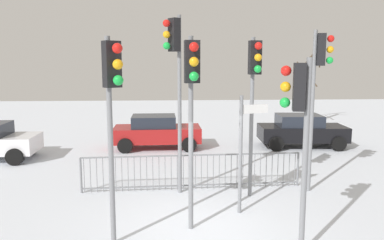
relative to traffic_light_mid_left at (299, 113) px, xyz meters
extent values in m
plane|color=silver|center=(-1.79, 1.30, -2.85)|extent=(60.00, 60.00, 0.00)
cylinder|color=slate|center=(0.15, -0.04, -0.91)|extent=(0.11, 0.11, 3.89)
cube|color=black|center=(-0.01, 0.00, 0.49)|extent=(0.29, 0.36, 0.90)
sphere|color=red|center=(-0.25, 0.07, 0.79)|extent=(0.20, 0.20, 0.20)
sphere|color=orange|center=(-0.25, 0.07, 0.49)|extent=(0.20, 0.20, 0.20)
sphere|color=green|center=(-0.25, 0.07, 0.19)|extent=(0.20, 0.20, 0.20)
cylinder|color=slate|center=(-2.17, 3.77, -0.31)|extent=(0.11, 0.11, 5.09)
cube|color=black|center=(-2.31, 3.68, 1.69)|extent=(0.36, 0.39, 0.90)
sphere|color=red|center=(-2.52, 3.54, 1.99)|extent=(0.20, 0.20, 0.20)
sphere|color=orange|center=(-2.52, 3.54, 1.69)|extent=(0.20, 0.20, 0.20)
sphere|color=green|center=(-2.52, 3.54, 1.39)|extent=(0.20, 0.20, 0.20)
cylinder|color=slate|center=(-3.66, 0.66, -0.70)|extent=(0.11, 0.11, 4.31)
cube|color=black|center=(-3.56, 0.53, 0.91)|extent=(0.39, 0.36, 0.90)
sphere|color=red|center=(-3.42, 0.32, 1.21)|extent=(0.20, 0.20, 0.20)
sphere|color=orange|center=(-3.42, 0.32, 0.91)|extent=(0.20, 0.20, 0.20)
sphere|color=green|center=(-3.42, 0.32, 0.61)|extent=(0.20, 0.20, 0.20)
cylinder|color=slate|center=(-1.98, 1.29, -0.67)|extent=(0.11, 0.11, 4.36)
cube|color=black|center=(-1.97, 1.13, 0.96)|extent=(0.34, 0.25, 0.90)
sphere|color=red|center=(-1.94, 0.88, 1.26)|extent=(0.20, 0.20, 0.20)
sphere|color=orange|center=(-1.94, 0.88, 0.96)|extent=(0.20, 0.20, 0.20)
sphere|color=green|center=(-1.94, 0.88, 0.66)|extent=(0.20, 0.20, 0.20)
cylinder|color=slate|center=(1.66, 3.71, -0.50)|extent=(0.11, 0.11, 4.70)
cube|color=black|center=(1.82, 3.67, 1.30)|extent=(0.29, 0.36, 0.90)
sphere|color=red|center=(2.06, 3.62, 1.60)|extent=(0.20, 0.20, 0.20)
sphere|color=orange|center=(2.06, 3.62, 1.30)|extent=(0.20, 0.20, 0.20)
sphere|color=green|center=(2.06, 3.62, 1.00)|extent=(0.20, 0.20, 0.20)
cylinder|color=slate|center=(-0.18, 3.38, -0.62)|extent=(0.11, 0.11, 4.47)
cube|color=black|center=(-0.16, 3.22, 1.07)|extent=(0.34, 0.26, 0.90)
sphere|color=red|center=(-0.13, 2.97, 1.37)|extent=(0.20, 0.20, 0.20)
sphere|color=orange|center=(-0.13, 2.97, 1.07)|extent=(0.20, 0.20, 0.20)
sphere|color=green|center=(-0.13, 2.97, 0.77)|extent=(0.20, 0.20, 0.20)
cylinder|color=slate|center=(-0.70, 2.15, -1.35)|extent=(0.09, 0.09, 3.00)
cube|color=white|center=(-0.32, 2.27, -0.20)|extent=(0.68, 0.24, 0.22)
cube|color=slate|center=(-1.79, 4.03, -1.80)|extent=(6.54, 0.33, 0.04)
cube|color=slate|center=(-1.79, 4.03, -2.73)|extent=(6.54, 0.33, 0.04)
cylinder|color=slate|center=(-4.97, 3.89, -2.33)|extent=(0.02, 0.02, 1.05)
cylinder|color=slate|center=(-4.79, 3.90, -2.33)|extent=(0.02, 0.02, 1.05)
cylinder|color=slate|center=(-4.61, 3.91, -2.33)|extent=(0.02, 0.02, 1.05)
cylinder|color=slate|center=(-4.43, 3.92, -2.33)|extent=(0.02, 0.02, 1.05)
cylinder|color=slate|center=(-4.25, 3.92, -2.33)|extent=(0.02, 0.02, 1.05)
cylinder|color=slate|center=(-4.06, 3.93, -2.33)|extent=(0.02, 0.02, 1.05)
cylinder|color=slate|center=(-3.88, 3.94, -2.33)|extent=(0.02, 0.02, 1.05)
cylinder|color=slate|center=(-3.70, 3.95, -2.33)|extent=(0.02, 0.02, 1.05)
cylinder|color=slate|center=(-3.52, 3.96, -2.33)|extent=(0.02, 0.02, 1.05)
cylinder|color=slate|center=(-3.34, 3.96, -2.33)|extent=(0.02, 0.02, 1.05)
cylinder|color=slate|center=(-3.16, 3.97, -2.33)|extent=(0.02, 0.02, 1.05)
cylinder|color=slate|center=(-2.97, 3.98, -2.33)|extent=(0.02, 0.02, 1.05)
cylinder|color=slate|center=(-2.79, 3.99, -2.33)|extent=(0.02, 0.02, 1.05)
cylinder|color=slate|center=(-2.61, 4.00, -2.33)|extent=(0.02, 0.02, 1.05)
cylinder|color=slate|center=(-2.43, 4.00, -2.33)|extent=(0.02, 0.02, 1.05)
cylinder|color=slate|center=(-2.25, 4.01, -2.33)|extent=(0.02, 0.02, 1.05)
cylinder|color=slate|center=(-2.07, 4.02, -2.33)|extent=(0.02, 0.02, 1.05)
cylinder|color=slate|center=(-1.88, 4.03, -2.33)|extent=(0.02, 0.02, 1.05)
cylinder|color=slate|center=(-1.70, 4.04, -2.33)|extent=(0.02, 0.02, 1.05)
cylinder|color=slate|center=(-1.52, 4.04, -2.33)|extent=(0.02, 0.02, 1.05)
cylinder|color=slate|center=(-1.34, 4.05, -2.33)|extent=(0.02, 0.02, 1.05)
cylinder|color=slate|center=(-1.16, 4.06, -2.33)|extent=(0.02, 0.02, 1.05)
cylinder|color=slate|center=(-0.98, 4.07, -2.33)|extent=(0.02, 0.02, 1.05)
cylinder|color=slate|center=(-0.79, 4.08, -2.33)|extent=(0.02, 0.02, 1.05)
cylinder|color=slate|center=(-0.61, 4.08, -2.33)|extent=(0.02, 0.02, 1.05)
cylinder|color=slate|center=(-0.43, 4.09, -2.33)|extent=(0.02, 0.02, 1.05)
cylinder|color=slate|center=(-0.25, 4.10, -2.33)|extent=(0.02, 0.02, 1.05)
cylinder|color=slate|center=(-0.07, 4.11, -2.33)|extent=(0.02, 0.02, 1.05)
cylinder|color=slate|center=(0.12, 4.12, -2.33)|extent=(0.02, 0.02, 1.05)
cylinder|color=slate|center=(0.30, 4.12, -2.33)|extent=(0.02, 0.02, 1.05)
cylinder|color=slate|center=(0.48, 4.13, -2.33)|extent=(0.02, 0.02, 1.05)
cylinder|color=slate|center=(0.66, 4.14, -2.33)|extent=(0.02, 0.02, 1.05)
cylinder|color=slate|center=(0.84, 4.15, -2.33)|extent=(0.02, 0.02, 1.05)
cylinder|color=slate|center=(1.02, 4.16, -2.33)|extent=(0.02, 0.02, 1.05)
cylinder|color=slate|center=(1.21, 4.16, -2.33)|extent=(0.02, 0.02, 1.05)
cylinder|color=slate|center=(1.39, 4.17, -2.33)|extent=(0.02, 0.02, 1.05)
cylinder|color=slate|center=(-5.06, 3.89, -2.33)|extent=(0.06, 0.06, 1.05)
cylinder|color=slate|center=(1.48, 4.18, -2.33)|extent=(0.06, 0.06, 1.05)
cylinder|color=black|center=(-8.26, 8.81, -2.53)|extent=(0.64, 0.23, 0.64)
cylinder|color=black|center=(-8.23, 7.11, -2.53)|extent=(0.64, 0.23, 0.64)
cube|color=maroon|center=(-3.03, 9.70, -2.21)|extent=(3.84, 1.79, 0.65)
cube|color=#1E232D|center=(-3.18, 9.69, -1.66)|extent=(1.94, 1.55, 0.55)
cylinder|color=black|center=(-1.71, 10.58, -2.53)|extent=(0.65, 0.24, 0.64)
cylinder|color=black|center=(-1.66, 8.88, -2.53)|extent=(0.65, 0.24, 0.64)
cylinder|color=black|center=(-4.40, 10.51, -2.53)|extent=(0.65, 0.24, 0.64)
cylinder|color=black|center=(-4.36, 8.82, -2.53)|extent=(0.65, 0.24, 0.64)
cube|color=black|center=(3.48, 9.60, -2.21)|extent=(3.88, 1.88, 0.65)
cube|color=#1E232D|center=(3.33, 9.61, -1.66)|extent=(1.97, 1.59, 0.55)
cylinder|color=black|center=(4.87, 10.38, -2.53)|extent=(0.65, 0.25, 0.64)
cylinder|color=black|center=(4.79, 8.69, -2.53)|extent=(0.65, 0.25, 0.64)
cylinder|color=black|center=(2.17, 10.51, -2.53)|extent=(0.65, 0.25, 0.64)
cylinder|color=black|center=(2.09, 8.82, -2.53)|extent=(0.65, 0.25, 0.64)
cylinder|color=#473828|center=(6.04, 15.80, -0.79)|extent=(0.23, 0.23, 4.13)
cylinder|color=#473828|center=(6.55, 15.63, 1.05)|extent=(0.42, 1.09, 0.86)
cylinder|color=#473828|center=(5.65, 15.30, 0.25)|extent=(1.10, 0.88, 1.49)
cylinder|color=#473828|center=(6.04, 16.18, 1.11)|extent=(0.83, 0.09, 1.02)
cylinder|color=#473828|center=(6.13, 16.42, 1.04)|extent=(1.31, 0.27, 1.32)
camera|label=1|loc=(-2.42, -7.04, 0.95)|focal=35.72mm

